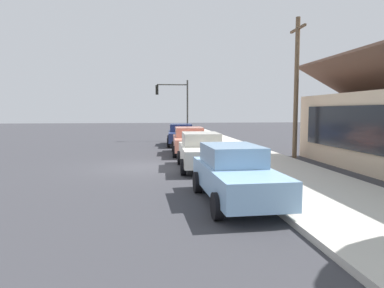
{
  "coord_description": "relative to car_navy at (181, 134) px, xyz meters",
  "views": [
    {
      "loc": [
        15.96,
        0.39,
        2.57
      ],
      "look_at": [
        -1.44,
        2.48,
        0.91
      ],
      "focal_mm": 32.7,
      "sensor_mm": 36.0,
      "label": 1
    }
  ],
  "objects": [
    {
      "name": "ground_plane",
      "position": [
        10.22,
        -2.68,
        -0.82
      ],
      "size": [
        120.0,
        120.0,
        0.0
      ],
      "primitive_type": "plane",
      "color": "#38383D"
    },
    {
      "name": "sidewalk_curb",
      "position": [
        10.22,
        2.92,
        -0.74
      ],
      "size": [
        60.0,
        4.2,
        0.16
      ],
      "primitive_type": "cube",
      "color": "beige",
      "rests_on": "ground"
    },
    {
      "name": "car_navy",
      "position": [
        0.0,
        0.0,
        0.0
      ],
      "size": [
        4.83,
        2.27,
        1.59
      ],
      "rotation": [
        0.0,
        0.0,
        -0.06
      ],
      "color": "navy",
      "rests_on": "ground"
    },
    {
      "name": "car_coral",
      "position": [
        5.58,
        0.02,
        -0.0
      ],
      "size": [
        4.67,
        2.22,
        1.59
      ],
      "rotation": [
        0.0,
        0.0,
        -0.05
      ],
      "color": "#EA8C75",
      "rests_on": "ground"
    },
    {
      "name": "car_ivory",
      "position": [
        10.89,
        -0.03,
        -0.0
      ],
      "size": [
        4.6,
        2.15,
        1.59
      ],
      "rotation": [
        0.0,
        0.0,
        -0.03
      ],
      "color": "silver",
      "rests_on": "ground"
    },
    {
      "name": "car_skyblue",
      "position": [
        16.69,
        0.06,
        -0.0
      ],
      "size": [
        4.6,
        2.03,
        1.59
      ],
      "rotation": [
        0.0,
        0.0,
        0.03
      ],
      "color": "#8CB7E0",
      "rests_on": "ground"
    },
    {
      "name": "traffic_light_main",
      "position": [
        -3.86,
        -0.14,
        2.67
      ],
      "size": [
        0.37,
        2.79,
        5.2
      ],
      "color": "#383833",
      "rests_on": "ground"
    },
    {
      "name": "utility_pole_wooden",
      "position": [
        8.05,
        5.52,
        3.11
      ],
      "size": [
        1.8,
        0.24,
        7.5
      ],
      "color": "brown",
      "rests_on": "ground"
    },
    {
      "name": "fire_hydrant_red",
      "position": [
        6.37,
        1.52,
        -0.32
      ],
      "size": [
        0.22,
        0.22,
        0.71
      ],
      "color": "red",
      "rests_on": "sidewalk_curb"
    }
  ]
}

